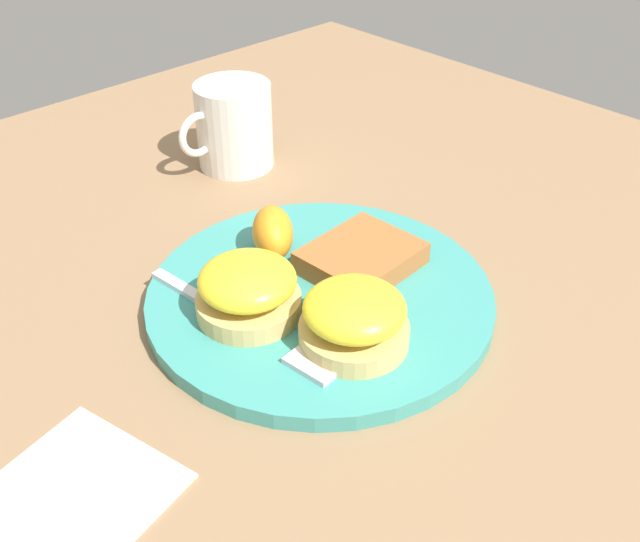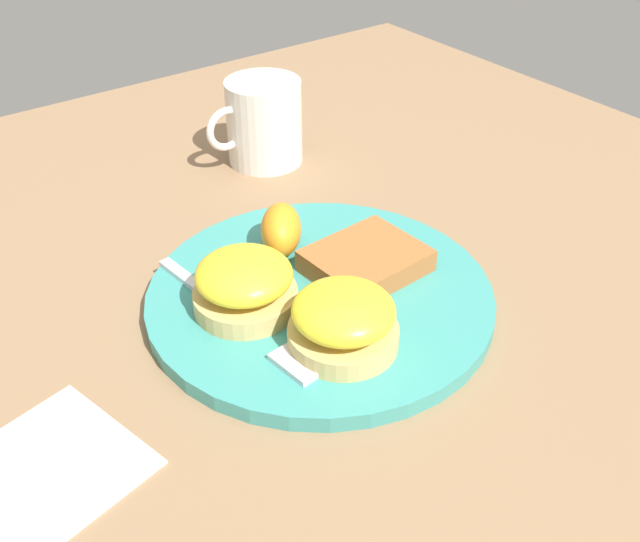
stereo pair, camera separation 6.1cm
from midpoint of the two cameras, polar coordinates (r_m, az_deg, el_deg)
The scene contains 9 objects.
ground_plane at distance 0.63m, azimuth -2.77°, elevation -2.60°, with size 1.10×1.10×0.00m, color #846647.
plate at distance 0.63m, azimuth -2.79°, elevation -2.10°, with size 0.29×0.29×0.01m, color teal.
sandwich_benedict_left at distance 0.59m, azimuth -8.47°, elevation -1.52°, with size 0.08×0.08×0.05m.
sandwich_benedict_right at distance 0.56m, azimuth -0.50°, elevation -3.74°, with size 0.08×0.08×0.05m.
hashbrown_patty at distance 0.64m, azimuth 0.73°, elevation 0.76°, with size 0.09×0.08×0.02m, color #9D5A2D.
orange_wedge at distance 0.66m, azimuth -6.29°, elevation 2.84°, with size 0.06×0.04×0.04m, color orange.
fork at distance 0.59m, azimuth -8.36°, elevation -4.41°, with size 0.04×0.20×0.00m.
cup at distance 0.84m, azimuth -8.75°, elevation 10.82°, with size 0.11×0.08×0.09m.
napkin at distance 0.53m, azimuth -21.57°, elevation -15.71°, with size 0.11×0.11×0.00m, color white.
Camera 1 is at (0.34, 0.36, 0.39)m, focal length 42.00 mm.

